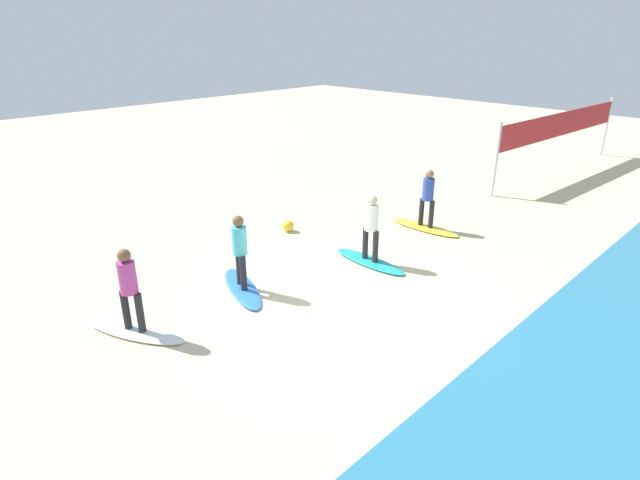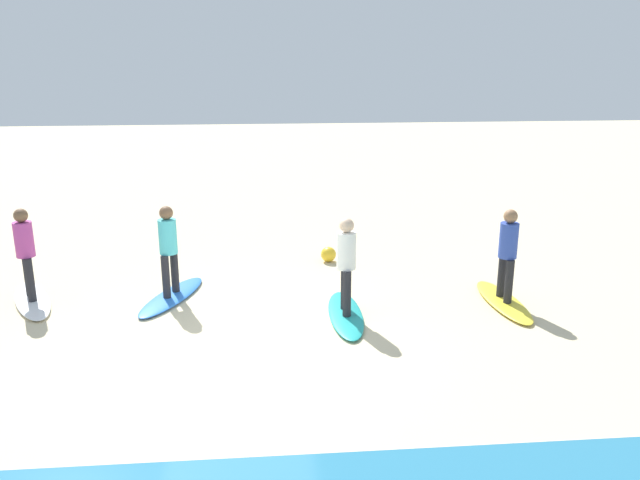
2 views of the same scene
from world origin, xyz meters
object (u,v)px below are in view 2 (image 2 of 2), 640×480
object	(u,v)px
surfer_teal	(346,259)
surfer_white	(25,247)
surfboard_white	(32,300)
surfer_blue	(168,244)
surfer_yellow	(508,248)
surfboard_blue	(172,297)
beach_ball	(328,254)
surfboard_yellow	(503,301)
surfboard_teal	(346,314)

from	to	relation	value
surfer_teal	surfer_white	bearing A→B (deg)	-11.63
surfboard_white	surfer_blue	bearing A→B (deg)	64.83
surfer_white	surfer_teal	bearing A→B (deg)	168.37
surfer_yellow	surfer_teal	bearing A→B (deg)	6.65
surfboard_blue	beach_ball	bearing A→B (deg)	143.24
surfer_blue	surfer_white	world-z (taller)	same
surfboard_yellow	surfboard_white	size ratio (longest dim) A/B	1.00
surfboard_yellow	surfer_white	xyz separation A→B (m)	(8.38, -0.80, 0.99)
surfboard_yellow	surfer_white	bearing A→B (deg)	-98.17
surfer_blue	surfer_white	xyz separation A→B (m)	(2.47, -0.04, 0.00)
surfboard_yellow	beach_ball	xyz separation A→B (m)	(2.86, -2.64, 0.12)
surfboard_white	surfer_white	distance (m)	0.99
surfboard_teal	surfer_teal	distance (m)	0.99
surfer_teal	surfboard_white	xyz separation A→B (m)	(5.51, -1.13, -0.99)
surfer_blue	surfboard_blue	bearing A→B (deg)	0.00
surfboard_yellow	surfer_white	world-z (taller)	surfer_white
surfer_blue	surfboard_teal	bearing A→B (deg)	160.18
surfer_teal	surfer_blue	distance (m)	3.23
surfboard_blue	surfer_yellow	bearing A→B (deg)	104.27
surfboard_yellow	surfer_teal	size ratio (longest dim) A/B	1.28
surfer_yellow	surfer_blue	xyz separation A→B (m)	(5.91, -0.76, 0.00)
surfboard_yellow	beach_ball	bearing A→B (deg)	-135.35
surfboard_yellow	surfboard_white	xyz separation A→B (m)	(8.38, -0.80, 0.00)
surfboard_blue	surfer_blue	size ratio (longest dim) A/B	1.28
surfer_blue	surfboard_white	xyz separation A→B (m)	(2.47, -0.04, -0.99)
surfboard_yellow	surfer_white	size ratio (longest dim) A/B	1.28
surfer_blue	surfer_teal	bearing A→B (deg)	160.18
surfer_yellow	surfer_blue	size ratio (longest dim) A/B	1.00
surfboard_blue	surfer_blue	xyz separation A→B (m)	(0.00, 0.00, 0.99)
surfboard_white	beach_ball	world-z (taller)	beach_ball
surfboard_teal	surfboard_white	xyz separation A→B (m)	(5.51, -1.13, 0.00)
surfer_blue	surfer_yellow	bearing A→B (deg)	172.67
surfboard_blue	surfer_teal	bearing A→B (deg)	91.78
surfer_yellow	beach_ball	distance (m)	3.99
surfboard_teal	surfer_white	distance (m)	5.71
surfboard_yellow	surfboard_blue	distance (m)	5.96
surfer_white	beach_ball	size ratio (longest dim) A/B	5.07
surfboard_blue	surfboard_white	world-z (taller)	same
surfer_teal	beach_ball	distance (m)	3.10
surfer_yellow	surfer_blue	world-z (taller)	same
surfboard_teal	beach_ball	distance (m)	2.97
surfer_teal	surfboard_blue	size ratio (longest dim) A/B	0.78
surfer_yellow	surfer_white	distance (m)	8.42
surfboard_blue	beach_ball	xyz separation A→B (m)	(-3.05, -1.88, 0.12)
surfboard_blue	beach_ball	size ratio (longest dim) A/B	6.50
surfboard_teal	beach_ball	size ratio (longest dim) A/B	6.50
surfer_teal	surfboard_blue	xyz separation A→B (m)	(3.04, -1.10, -0.99)
surfboard_yellow	surfboard_teal	xyz separation A→B (m)	(2.87, 0.33, 0.00)
surfer_yellow	surfboard_teal	xyz separation A→B (m)	(2.87, 0.33, -0.99)
surfer_yellow	surfer_white	bearing A→B (deg)	-5.45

